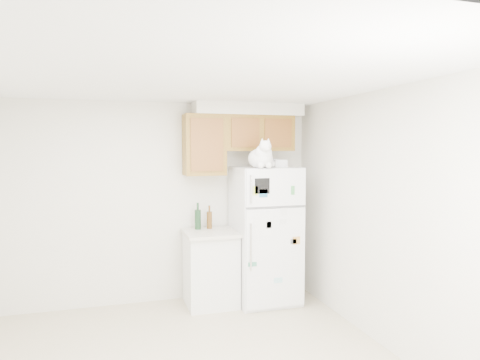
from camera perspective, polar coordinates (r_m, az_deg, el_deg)
name	(u,v)px	position (r m, az deg, el deg)	size (l,w,h in m)	color
room_shell	(200,178)	(3.71, -5.38, 0.23)	(3.84, 4.04, 2.52)	silver
refrigerator	(265,234)	(5.43, 3.39, -7.26)	(0.76, 0.78, 1.70)	white
base_counter	(211,268)	(5.39, -3.94, -11.58)	(0.64, 0.64, 0.92)	white
cat	(262,157)	(5.03, 2.90, 3.10)	(0.34, 0.50, 0.36)	white
storage_box_back	(270,163)	(5.51, 4.05, 2.33)	(0.18, 0.13, 0.10)	white
storage_box_front	(281,163)	(5.38, 5.45, 2.23)	(0.15, 0.11, 0.09)	white
bottle_green	(198,216)	(5.39, -5.65, -4.80)	(0.08, 0.08, 0.33)	#19381E
bottle_amber	(209,217)	(5.43, -4.11, -4.94)	(0.07, 0.07, 0.29)	#593814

